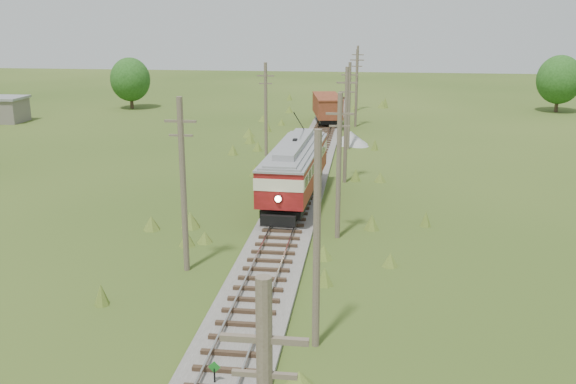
# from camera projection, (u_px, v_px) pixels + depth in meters

# --- Properties ---
(railbed_main) EXTENTS (3.60, 96.00, 0.57)m
(railbed_main) POSITION_uv_depth(u_px,v_px,m) (308.00, 170.00, 53.80)
(railbed_main) COLOR #605B54
(railbed_main) RESTS_ON ground
(switch_marker) EXTENTS (0.45, 0.06, 1.08)m
(switch_marker) POSITION_uv_depth(u_px,v_px,m) (214.00, 373.00, 22.66)
(switch_marker) COLOR black
(switch_marker) RESTS_ON ground
(streetcar) EXTENTS (3.55, 13.22, 6.01)m
(streetcar) POSITION_uv_depth(u_px,v_px,m) (295.00, 166.00, 44.01)
(streetcar) COLOR black
(streetcar) RESTS_ON ground
(gondola) EXTENTS (4.30, 9.17, 2.93)m
(gondola) POSITION_uv_depth(u_px,v_px,m) (327.00, 107.00, 76.03)
(gondola) COLOR black
(gondola) RESTS_ON ground
(gravel_pile) EXTENTS (3.64, 3.86, 1.32)m
(gravel_pile) POSITION_uv_depth(u_px,v_px,m) (352.00, 138.00, 65.10)
(gravel_pile) COLOR gray
(gravel_pile) RESTS_ON ground
(utility_pole_r_1) EXTENTS (0.30, 0.30, 8.80)m
(utility_pole_r_1) POSITION_uv_depth(u_px,v_px,m) (317.00, 242.00, 24.59)
(utility_pole_r_1) COLOR brown
(utility_pole_r_1) RESTS_ON ground
(utility_pole_r_2) EXTENTS (1.60, 0.30, 8.60)m
(utility_pole_r_2) POSITION_uv_depth(u_px,v_px,m) (339.00, 165.00, 36.98)
(utility_pole_r_2) COLOR brown
(utility_pole_r_2) RESTS_ON ground
(utility_pole_r_3) EXTENTS (1.60, 0.30, 9.00)m
(utility_pole_r_3) POSITION_uv_depth(u_px,v_px,m) (346.00, 124.00, 49.36)
(utility_pole_r_3) COLOR brown
(utility_pole_r_3) RESTS_ON ground
(utility_pole_r_4) EXTENTS (1.60, 0.30, 8.40)m
(utility_pole_r_4) POSITION_uv_depth(u_px,v_px,m) (349.00, 105.00, 61.88)
(utility_pole_r_4) COLOR brown
(utility_pole_r_4) RESTS_ON ground
(utility_pole_r_5) EXTENTS (1.60, 0.30, 8.90)m
(utility_pole_r_5) POSITION_uv_depth(u_px,v_px,m) (356.00, 87.00, 74.19)
(utility_pole_r_5) COLOR brown
(utility_pole_r_5) RESTS_ON ground
(utility_pole_r_6) EXTENTS (1.60, 0.30, 8.70)m
(utility_pole_r_6) POSITION_uv_depth(u_px,v_px,m) (357.00, 78.00, 86.66)
(utility_pole_r_6) COLOR brown
(utility_pole_r_6) RESTS_ON ground
(utility_pole_l_a) EXTENTS (1.60, 0.30, 9.00)m
(utility_pole_l_a) POSITION_uv_depth(u_px,v_px,m) (183.00, 184.00, 32.10)
(utility_pole_l_a) COLOR brown
(utility_pole_l_a) RESTS_ON ground
(utility_pole_l_b) EXTENTS (1.60, 0.30, 8.60)m
(utility_pole_l_b) POSITION_uv_depth(u_px,v_px,m) (266.00, 108.00, 58.94)
(utility_pole_l_b) COLOR brown
(utility_pole_l_b) RESTS_ON ground
(tree_mid_a) EXTENTS (5.46, 5.46, 7.03)m
(tree_mid_a) POSITION_uv_depth(u_px,v_px,m) (130.00, 80.00, 88.64)
(tree_mid_a) COLOR #38281C
(tree_mid_a) RESTS_ON ground
(tree_mid_b) EXTENTS (5.88, 5.88, 7.57)m
(tree_mid_b) POSITION_uv_depth(u_px,v_px,m) (559.00, 80.00, 85.37)
(tree_mid_b) COLOR #38281C
(tree_mid_b) RESTS_ON ground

